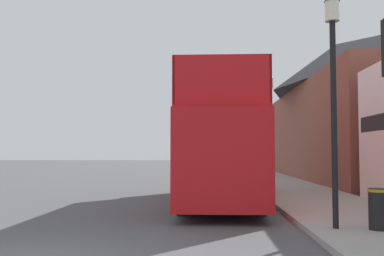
{
  "coord_description": "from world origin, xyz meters",
  "views": [
    {
      "loc": [
        2.99,
        -6.85,
        1.8
      ],
      "look_at": [
        2.45,
        10.15,
        2.72
      ],
      "focal_mm": 42.0,
      "sensor_mm": 36.0,
      "label": 1
    }
  ],
  "objects_px": {
    "parked_car_ahead_of_bus": "(227,174)",
    "lamp_post_nearest": "(333,66)",
    "litter_bin": "(379,208)",
    "tour_bus": "(220,149)",
    "lamp_post_second": "(270,110)"
  },
  "relations": [
    {
      "from": "parked_car_ahead_of_bus",
      "to": "lamp_post_nearest",
      "type": "bearing_deg",
      "value": -84.88
    },
    {
      "from": "lamp_post_nearest",
      "to": "parked_car_ahead_of_bus",
      "type": "bearing_deg",
      "value": 97.54
    },
    {
      "from": "parked_car_ahead_of_bus",
      "to": "litter_bin",
      "type": "bearing_deg",
      "value": -81.34
    },
    {
      "from": "tour_bus",
      "to": "litter_bin",
      "type": "relative_size",
      "value": 11.28
    },
    {
      "from": "parked_car_ahead_of_bus",
      "to": "lamp_post_second",
      "type": "height_order",
      "value": "lamp_post_second"
    },
    {
      "from": "lamp_post_nearest",
      "to": "litter_bin",
      "type": "distance_m",
      "value": 3.24
    },
    {
      "from": "lamp_post_nearest",
      "to": "lamp_post_second",
      "type": "relative_size",
      "value": 1.02
    },
    {
      "from": "tour_bus",
      "to": "lamp_post_nearest",
      "type": "bearing_deg",
      "value": -67.63
    },
    {
      "from": "lamp_post_second",
      "to": "litter_bin",
      "type": "bearing_deg",
      "value": -84.78
    },
    {
      "from": "tour_bus",
      "to": "lamp_post_second",
      "type": "bearing_deg",
      "value": 59.5
    },
    {
      "from": "litter_bin",
      "to": "lamp_post_nearest",
      "type": "bearing_deg",
      "value": 169.84
    },
    {
      "from": "lamp_post_second",
      "to": "litter_bin",
      "type": "height_order",
      "value": "lamp_post_second"
    },
    {
      "from": "lamp_post_second",
      "to": "tour_bus",
      "type": "bearing_deg",
      "value": -121.51
    },
    {
      "from": "tour_bus",
      "to": "lamp_post_second",
      "type": "relative_size",
      "value": 1.93
    },
    {
      "from": "lamp_post_second",
      "to": "parked_car_ahead_of_bus",
      "type": "bearing_deg",
      "value": 115.7
    }
  ]
}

